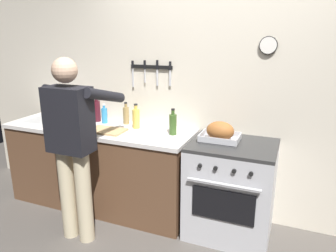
{
  "coord_description": "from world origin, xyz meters",
  "views": [
    {
      "loc": [
        0.69,
        -1.7,
        1.84
      ],
      "look_at": [
        -0.35,
        0.85,
        1.04
      ],
      "focal_mm": 34.06,
      "sensor_mm": 36.0,
      "label": 1
    }
  ],
  "objects_px": {
    "stove": "(230,189)",
    "cutting_board": "(107,131)",
    "roasting_pan": "(220,132)",
    "bottle_cooking_oil": "(136,118)",
    "bottle_vinegar": "(126,115)",
    "bottle_wine_red": "(97,110)",
    "bottle_dish_soap": "(104,115)",
    "person_cook": "(73,140)",
    "bottle_olive_oil": "(173,124)"
  },
  "relations": [
    {
      "from": "stove",
      "to": "bottle_cooking_oil",
      "type": "relative_size",
      "value": 3.53
    },
    {
      "from": "roasting_pan",
      "to": "cutting_board",
      "type": "bearing_deg",
      "value": -172.89
    },
    {
      "from": "roasting_pan",
      "to": "bottle_olive_oil",
      "type": "height_order",
      "value": "bottle_olive_oil"
    },
    {
      "from": "roasting_pan",
      "to": "bottle_dish_soap",
      "type": "distance_m",
      "value": 1.31
    },
    {
      "from": "stove",
      "to": "bottle_wine_red",
      "type": "height_order",
      "value": "bottle_wine_red"
    },
    {
      "from": "person_cook",
      "to": "bottle_cooking_oil",
      "type": "relative_size",
      "value": 6.51
    },
    {
      "from": "bottle_olive_oil",
      "to": "cutting_board",
      "type": "bearing_deg",
      "value": -165.98
    },
    {
      "from": "bottle_wine_red",
      "to": "bottle_olive_oil",
      "type": "distance_m",
      "value": 0.96
    },
    {
      "from": "bottle_wine_red",
      "to": "bottle_dish_soap",
      "type": "relative_size",
      "value": 1.4
    },
    {
      "from": "cutting_board",
      "to": "bottle_cooking_oil",
      "type": "xyz_separation_m",
      "value": [
        0.21,
        0.22,
        0.1
      ]
    },
    {
      "from": "bottle_wine_red",
      "to": "bottle_cooking_oil",
      "type": "xyz_separation_m",
      "value": [
        0.53,
        -0.08,
        -0.02
      ]
    },
    {
      "from": "roasting_pan",
      "to": "bottle_olive_oil",
      "type": "distance_m",
      "value": 0.47
    },
    {
      "from": "person_cook",
      "to": "bottle_wine_red",
      "type": "relative_size",
      "value": 5.61
    },
    {
      "from": "stove",
      "to": "person_cook",
      "type": "bearing_deg",
      "value": -155.44
    },
    {
      "from": "roasting_pan",
      "to": "bottle_vinegar",
      "type": "xyz_separation_m",
      "value": [
        -1.07,
        0.18,
        0.02
      ]
    },
    {
      "from": "bottle_vinegar",
      "to": "bottle_cooking_oil",
      "type": "bearing_deg",
      "value": -29.32
    },
    {
      "from": "person_cook",
      "to": "stove",
      "type": "bearing_deg",
      "value": -73.79
    },
    {
      "from": "person_cook",
      "to": "roasting_pan",
      "type": "height_order",
      "value": "person_cook"
    },
    {
      "from": "roasting_pan",
      "to": "bottle_vinegar",
      "type": "distance_m",
      "value": 1.08
    },
    {
      "from": "person_cook",
      "to": "cutting_board",
      "type": "xyz_separation_m",
      "value": [
        0.04,
        0.47,
        -0.04
      ]
    },
    {
      "from": "stove",
      "to": "cutting_board",
      "type": "distance_m",
      "value": 1.33
    },
    {
      "from": "bottle_vinegar",
      "to": "bottle_dish_soap",
      "type": "xyz_separation_m",
      "value": [
        -0.24,
        -0.05,
        -0.01
      ]
    },
    {
      "from": "cutting_board",
      "to": "bottle_wine_red",
      "type": "height_order",
      "value": "bottle_wine_red"
    },
    {
      "from": "bottle_wine_red",
      "to": "bottle_olive_oil",
      "type": "xyz_separation_m",
      "value": [
        0.96,
        -0.13,
        -0.02
      ]
    },
    {
      "from": "stove",
      "to": "cutting_board",
      "type": "relative_size",
      "value": 2.5
    },
    {
      "from": "person_cook",
      "to": "bottle_cooking_oil",
      "type": "xyz_separation_m",
      "value": [
        0.26,
        0.69,
        0.05
      ]
    },
    {
      "from": "bottle_wine_red",
      "to": "bottle_dish_soap",
      "type": "distance_m",
      "value": 0.13
    },
    {
      "from": "person_cook",
      "to": "roasting_pan",
      "type": "xyz_separation_m",
      "value": [
        1.15,
        0.61,
        0.03
      ]
    },
    {
      "from": "person_cook",
      "to": "bottle_wine_red",
      "type": "height_order",
      "value": "person_cook"
    },
    {
      "from": "roasting_pan",
      "to": "bottle_vinegar",
      "type": "height_order",
      "value": "bottle_vinegar"
    },
    {
      "from": "bottle_wine_red",
      "to": "bottle_dish_soap",
      "type": "bearing_deg",
      "value": -15.82
    },
    {
      "from": "roasting_pan",
      "to": "bottle_cooking_oil",
      "type": "height_order",
      "value": "bottle_cooking_oil"
    },
    {
      "from": "person_cook",
      "to": "bottle_olive_oil",
      "type": "height_order",
      "value": "person_cook"
    },
    {
      "from": "person_cook",
      "to": "bottle_dish_soap",
      "type": "height_order",
      "value": "person_cook"
    },
    {
      "from": "cutting_board",
      "to": "bottle_wine_red",
      "type": "distance_m",
      "value": 0.44
    },
    {
      "from": "bottle_olive_oil",
      "to": "bottle_cooking_oil",
      "type": "relative_size",
      "value": 1.0
    },
    {
      "from": "stove",
      "to": "bottle_wine_red",
      "type": "relative_size",
      "value": 3.04
    },
    {
      "from": "bottle_vinegar",
      "to": "bottle_wine_red",
      "type": "relative_size",
      "value": 0.81
    },
    {
      "from": "bottle_cooking_oil",
      "to": "bottle_wine_red",
      "type": "bearing_deg",
      "value": 171.82
    },
    {
      "from": "cutting_board",
      "to": "bottle_olive_oil",
      "type": "relative_size",
      "value": 1.41
    },
    {
      "from": "bottle_olive_oil",
      "to": "bottle_vinegar",
      "type": "bearing_deg",
      "value": 165.53
    },
    {
      "from": "cutting_board",
      "to": "bottle_wine_red",
      "type": "relative_size",
      "value": 1.22
    },
    {
      "from": "stove",
      "to": "bottle_cooking_oil",
      "type": "xyz_separation_m",
      "value": [
        -1.02,
        0.11,
        0.56
      ]
    },
    {
      "from": "roasting_pan",
      "to": "stove",
      "type": "bearing_deg",
      "value": -11.09
    },
    {
      "from": "bottle_vinegar",
      "to": "bottle_wine_red",
      "type": "distance_m",
      "value": 0.36
    },
    {
      "from": "bottle_cooking_oil",
      "to": "bottle_dish_soap",
      "type": "distance_m",
      "value": 0.41
    },
    {
      "from": "roasting_pan",
      "to": "bottle_wine_red",
      "type": "height_order",
      "value": "bottle_wine_red"
    },
    {
      "from": "bottle_olive_oil",
      "to": "stove",
      "type": "bearing_deg",
      "value": -4.55
    },
    {
      "from": "person_cook",
      "to": "bottle_olive_oil",
      "type": "distance_m",
      "value": 0.93
    },
    {
      "from": "bottle_olive_oil",
      "to": "bottle_cooking_oil",
      "type": "xyz_separation_m",
      "value": [
        -0.43,
        0.06,
        -0.0
      ]
    }
  ]
}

